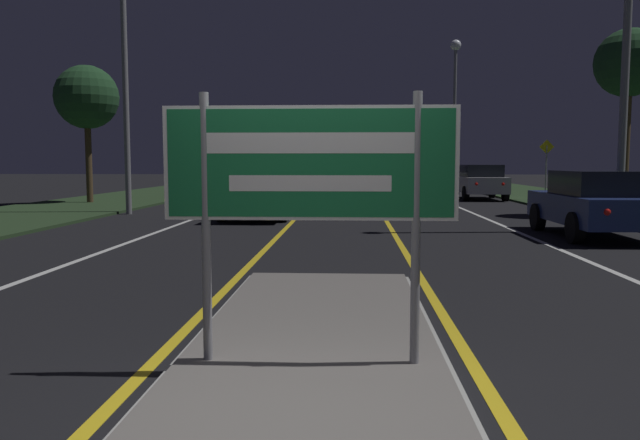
{
  "coord_description": "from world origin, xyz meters",
  "views": [
    {
      "loc": [
        0.31,
        -3.9,
        1.62
      ],
      "look_at": [
        0.0,
        2.27,
        1.05
      ],
      "focal_mm": 35.0,
      "sensor_mm": 36.0,
      "label": 1
    }
  ],
  "objects_px": {
    "streetlight_right_far": "(455,85)",
    "car_receding_3": "(422,173)",
    "car_receding_0": "(597,202)",
    "car_receding_2": "(386,176)",
    "streetlight_left_near": "(123,9)",
    "car_receding_1": "(480,181)",
    "car_approaching_1": "(210,182)",
    "car_approaching_0": "(260,193)",
    "warning_sign": "(546,164)",
    "highway_sign": "(310,174)"
  },
  "relations": [
    {
      "from": "car_receding_0",
      "to": "warning_sign",
      "type": "xyz_separation_m",
      "value": [
        2.75,
        12.58,
        0.81
      ]
    },
    {
      "from": "highway_sign",
      "to": "car_approaching_0",
      "type": "xyz_separation_m",
      "value": [
        -2.38,
        13.67,
        -0.82
      ]
    },
    {
      "from": "car_receding_1",
      "to": "warning_sign",
      "type": "relative_size",
      "value": 1.65
    },
    {
      "from": "streetlight_left_near",
      "to": "car_receding_2",
      "type": "xyz_separation_m",
      "value": [
        9.12,
        19.21,
        -5.52
      ]
    },
    {
      "from": "warning_sign",
      "to": "car_approaching_0",
      "type": "bearing_deg",
      "value": -143.28
    },
    {
      "from": "car_approaching_1",
      "to": "warning_sign",
      "type": "bearing_deg",
      "value": -3.63
    },
    {
      "from": "car_receding_0",
      "to": "car_receding_2",
      "type": "distance_m",
      "value": 24.8
    },
    {
      "from": "highway_sign",
      "to": "car_receding_0",
      "type": "height_order",
      "value": "highway_sign"
    },
    {
      "from": "highway_sign",
      "to": "car_receding_1",
      "type": "distance_m",
      "value": 23.73
    },
    {
      "from": "car_receding_2",
      "to": "car_approaching_0",
      "type": "height_order",
      "value": "car_receding_2"
    },
    {
      "from": "car_approaching_0",
      "to": "warning_sign",
      "type": "height_order",
      "value": "warning_sign"
    },
    {
      "from": "car_receding_1",
      "to": "car_receding_2",
      "type": "relative_size",
      "value": 0.96
    },
    {
      "from": "car_receding_0",
      "to": "car_approaching_1",
      "type": "bearing_deg",
      "value": 130.6
    },
    {
      "from": "car_receding_0",
      "to": "car_receding_2",
      "type": "xyz_separation_m",
      "value": [
        -3.18,
        24.59,
        0.01
      ]
    },
    {
      "from": "car_receding_2",
      "to": "car_approaching_1",
      "type": "bearing_deg",
      "value": -127.06
    },
    {
      "from": "streetlight_right_far",
      "to": "car_receding_3",
      "type": "xyz_separation_m",
      "value": [
        -0.58,
        11.11,
        -5.34
      ]
    },
    {
      "from": "car_receding_3",
      "to": "streetlight_right_far",
      "type": "bearing_deg",
      "value": -87.03
    },
    {
      "from": "car_receding_3",
      "to": "highway_sign",
      "type": "bearing_deg",
      "value": -97.52
    },
    {
      "from": "car_receding_1",
      "to": "car_receding_3",
      "type": "distance_m",
      "value": 20.78
    },
    {
      "from": "highway_sign",
      "to": "car_approaching_1",
      "type": "bearing_deg",
      "value": 104.68
    },
    {
      "from": "highway_sign",
      "to": "streetlight_left_near",
      "type": "height_order",
      "value": "streetlight_left_near"
    },
    {
      "from": "warning_sign",
      "to": "car_receding_0",
      "type": "bearing_deg",
      "value": -102.34
    },
    {
      "from": "streetlight_right_far",
      "to": "car_receding_1",
      "type": "bearing_deg",
      "value": -92.38
    },
    {
      "from": "car_receding_0",
      "to": "highway_sign",
      "type": "bearing_deg",
      "value": -121.73
    },
    {
      "from": "car_receding_1",
      "to": "warning_sign",
      "type": "xyz_separation_m",
      "value": [
        2.45,
        -1.25,
        0.78
      ]
    },
    {
      "from": "car_receding_3",
      "to": "car_approaching_1",
      "type": "relative_size",
      "value": 1.02
    },
    {
      "from": "car_receding_2",
      "to": "warning_sign",
      "type": "xyz_separation_m",
      "value": [
        5.93,
        -12.01,
        0.8
      ]
    },
    {
      "from": "car_receding_3",
      "to": "car_approaching_0",
      "type": "bearing_deg",
      "value": -105.17
    },
    {
      "from": "car_receding_0",
      "to": "car_receding_2",
      "type": "bearing_deg",
      "value": 97.37
    },
    {
      "from": "streetlight_left_near",
      "to": "streetlight_right_far",
      "type": "distance_m",
      "value": 22.31
    },
    {
      "from": "streetlight_right_far",
      "to": "car_receding_0",
      "type": "relative_size",
      "value": 2.12
    },
    {
      "from": "streetlight_left_near",
      "to": "streetlight_right_far",
      "type": "relative_size",
      "value": 1.01
    },
    {
      "from": "streetlight_right_far",
      "to": "car_receding_2",
      "type": "distance_m",
      "value": 6.71
    },
    {
      "from": "streetlight_right_far",
      "to": "streetlight_left_near",
      "type": "bearing_deg",
      "value": -125.66
    },
    {
      "from": "highway_sign",
      "to": "car_receding_3",
      "type": "bearing_deg",
      "value": 82.48
    },
    {
      "from": "highway_sign",
      "to": "car_receding_3",
      "type": "distance_m",
      "value": 44.13
    },
    {
      "from": "car_receding_2",
      "to": "car_approaching_1",
      "type": "relative_size",
      "value": 0.96
    },
    {
      "from": "car_receding_0",
      "to": "car_approaching_0",
      "type": "relative_size",
      "value": 0.86
    },
    {
      "from": "streetlight_right_far",
      "to": "car_receding_2",
      "type": "height_order",
      "value": "streetlight_right_far"
    },
    {
      "from": "car_receding_2",
      "to": "highway_sign",
      "type": "bearing_deg",
      "value": -94.17
    },
    {
      "from": "car_approaching_0",
      "to": "car_approaching_1",
      "type": "xyz_separation_m",
      "value": [
        -3.55,
        8.94,
        0.04
      ]
    },
    {
      "from": "streetlight_right_far",
      "to": "car_approaching_1",
      "type": "bearing_deg",
      "value": -140.79
    },
    {
      "from": "car_approaching_1",
      "to": "warning_sign",
      "type": "height_order",
      "value": "warning_sign"
    },
    {
      "from": "car_approaching_0",
      "to": "warning_sign",
      "type": "xyz_separation_m",
      "value": [
        10.77,
        8.03,
        0.85
      ]
    },
    {
      "from": "car_receding_3",
      "to": "car_approaching_0",
      "type": "relative_size",
      "value": 0.94
    },
    {
      "from": "streetlight_left_near",
      "to": "car_receding_2",
      "type": "distance_m",
      "value": 21.97
    },
    {
      "from": "highway_sign",
      "to": "warning_sign",
      "type": "bearing_deg",
      "value": 68.86
    },
    {
      "from": "warning_sign",
      "to": "streetlight_right_far",
      "type": "bearing_deg",
      "value": 100.61
    },
    {
      "from": "highway_sign",
      "to": "car_receding_2",
      "type": "height_order",
      "value": "highway_sign"
    },
    {
      "from": "streetlight_left_near",
      "to": "car_receding_1",
      "type": "bearing_deg",
      "value": 33.84
    }
  ]
}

